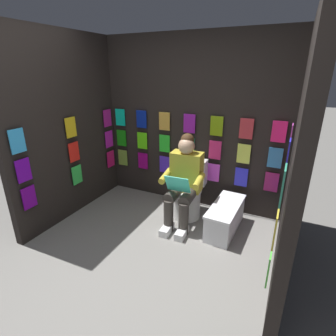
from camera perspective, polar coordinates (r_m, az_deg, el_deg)
ground_plane at (r=2.81m, az=-11.17°, el=-23.42°), size 30.00×30.00×0.00m
display_wall_back at (r=3.80m, az=5.13°, el=9.40°), size 2.78×0.14×2.40m
display_wall_left at (r=2.61m, az=26.41°, el=2.00°), size 0.14×1.88×2.40m
display_wall_right at (r=3.75m, az=-21.26°, el=7.95°), size 0.14×1.88×2.40m
toilet at (r=3.67m, az=4.49°, el=-5.40°), size 0.41×0.56×0.77m
person_reading at (r=3.36m, az=3.39°, el=-2.79°), size 0.54×0.70×1.19m
comic_longbox_near at (r=3.45m, az=12.31°, el=-10.47°), size 0.35×0.81×0.36m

